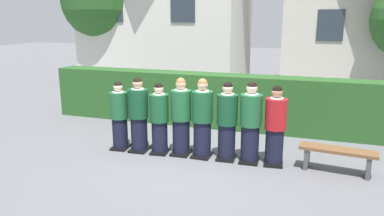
{
  "coord_description": "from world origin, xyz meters",
  "views": [
    {
      "loc": [
        2.4,
        -7.1,
        2.88
      ],
      "look_at": [
        0.0,
        0.0,
        1.05
      ],
      "focal_mm": 34.63,
      "sensor_mm": 36.0,
      "label": 1
    }
  ],
  "objects_px": {
    "student_front_row_2": "(159,120)",
    "student_front_row_3": "(181,118)",
    "wooden_bench": "(337,155)",
    "student_in_red_blazer": "(275,128)",
    "student_front_row_0": "(119,117)",
    "student_front_row_4": "(202,120)",
    "student_front_row_6": "(251,124)",
    "student_front_row_5": "(227,123)",
    "student_front_row_1": "(139,116)"
  },
  "relations": [
    {
      "from": "student_front_row_2",
      "to": "student_front_row_3",
      "type": "relative_size",
      "value": 0.93
    },
    {
      "from": "wooden_bench",
      "to": "student_in_red_blazer",
      "type": "bearing_deg",
      "value": 178.03
    },
    {
      "from": "student_front_row_0",
      "to": "student_front_row_4",
      "type": "xyz_separation_m",
      "value": [
        1.9,
        0.12,
        0.07
      ]
    },
    {
      "from": "student_front_row_6",
      "to": "student_front_row_5",
      "type": "bearing_deg",
      "value": 179.89
    },
    {
      "from": "student_front_row_4",
      "to": "student_in_red_blazer",
      "type": "distance_m",
      "value": 1.5
    },
    {
      "from": "student_front_row_0",
      "to": "student_front_row_1",
      "type": "relative_size",
      "value": 0.93
    },
    {
      "from": "student_front_row_0",
      "to": "student_front_row_2",
      "type": "relative_size",
      "value": 0.99
    },
    {
      "from": "student_front_row_2",
      "to": "wooden_bench",
      "type": "distance_m",
      "value": 3.64
    },
    {
      "from": "student_front_row_3",
      "to": "student_front_row_6",
      "type": "height_order",
      "value": "student_front_row_3"
    },
    {
      "from": "student_in_red_blazer",
      "to": "student_front_row_5",
      "type": "bearing_deg",
      "value": -178.96
    },
    {
      "from": "student_front_row_6",
      "to": "student_in_red_blazer",
      "type": "height_order",
      "value": "student_front_row_6"
    },
    {
      "from": "student_front_row_0",
      "to": "student_front_row_1",
      "type": "xyz_separation_m",
      "value": [
        0.47,
        0.01,
        0.05
      ]
    },
    {
      "from": "student_front_row_6",
      "to": "student_in_red_blazer",
      "type": "xyz_separation_m",
      "value": [
        0.49,
        0.02,
        -0.03
      ]
    },
    {
      "from": "student_front_row_0",
      "to": "student_front_row_4",
      "type": "bearing_deg",
      "value": 3.56
    },
    {
      "from": "student_front_row_6",
      "to": "wooden_bench",
      "type": "xyz_separation_m",
      "value": [
        1.67,
        -0.02,
        -0.45
      ]
    },
    {
      "from": "student_front_row_2",
      "to": "student_front_row_3",
      "type": "height_order",
      "value": "student_front_row_3"
    },
    {
      "from": "student_front_row_0",
      "to": "student_front_row_3",
      "type": "bearing_deg",
      "value": 4.33
    },
    {
      "from": "student_front_row_3",
      "to": "student_front_row_6",
      "type": "distance_m",
      "value": 1.48
    },
    {
      "from": "student_front_row_4",
      "to": "student_in_red_blazer",
      "type": "bearing_deg",
      "value": 1.67
    },
    {
      "from": "student_front_row_6",
      "to": "student_front_row_3",
      "type": "bearing_deg",
      "value": -178.63
    },
    {
      "from": "student_front_row_2",
      "to": "student_front_row_6",
      "type": "distance_m",
      "value": 1.95
    },
    {
      "from": "student_front_row_1",
      "to": "student_front_row_2",
      "type": "distance_m",
      "value": 0.49
    },
    {
      "from": "student_front_row_2",
      "to": "student_front_row_3",
      "type": "xyz_separation_m",
      "value": [
        0.47,
        0.08,
        0.06
      ]
    },
    {
      "from": "student_front_row_6",
      "to": "student_front_row_1",
      "type": "bearing_deg",
      "value": -176.93
    },
    {
      "from": "student_front_row_2",
      "to": "student_front_row_4",
      "type": "height_order",
      "value": "student_front_row_4"
    },
    {
      "from": "student_front_row_4",
      "to": "student_front_row_5",
      "type": "height_order",
      "value": "student_front_row_4"
    },
    {
      "from": "student_front_row_1",
      "to": "student_front_row_2",
      "type": "bearing_deg",
      "value": 1.58
    },
    {
      "from": "student_front_row_0",
      "to": "student_front_row_1",
      "type": "bearing_deg",
      "value": 1.53
    },
    {
      "from": "student_front_row_0",
      "to": "student_front_row_5",
      "type": "distance_m",
      "value": 2.42
    },
    {
      "from": "student_front_row_1",
      "to": "student_in_red_blazer",
      "type": "height_order",
      "value": "student_front_row_1"
    },
    {
      "from": "student_front_row_3",
      "to": "student_in_red_blazer",
      "type": "distance_m",
      "value": 1.97
    },
    {
      "from": "student_front_row_3",
      "to": "wooden_bench",
      "type": "relative_size",
      "value": 1.17
    },
    {
      "from": "student_front_row_1",
      "to": "student_front_row_5",
      "type": "height_order",
      "value": "student_front_row_1"
    },
    {
      "from": "student_front_row_2",
      "to": "student_front_row_5",
      "type": "xyz_separation_m",
      "value": [
        1.46,
        0.12,
        0.04
      ]
    },
    {
      "from": "student_front_row_4",
      "to": "student_front_row_6",
      "type": "bearing_deg",
      "value": 1.43
    },
    {
      "from": "student_front_row_1",
      "to": "student_in_red_blazer",
      "type": "xyz_separation_m",
      "value": [
        2.92,
        0.15,
        -0.02
      ]
    },
    {
      "from": "student_front_row_3",
      "to": "student_front_row_6",
      "type": "xyz_separation_m",
      "value": [
        1.48,
        0.04,
        -0.0
      ]
    },
    {
      "from": "student_front_row_1",
      "to": "wooden_bench",
      "type": "relative_size",
      "value": 1.16
    },
    {
      "from": "student_front_row_2",
      "to": "student_front_row_0",
      "type": "bearing_deg",
      "value": -178.45
    },
    {
      "from": "student_front_row_0",
      "to": "student_front_row_6",
      "type": "relative_size",
      "value": 0.92
    },
    {
      "from": "student_front_row_1",
      "to": "student_front_row_3",
      "type": "distance_m",
      "value": 0.96
    },
    {
      "from": "student_front_row_3",
      "to": "student_front_row_4",
      "type": "distance_m",
      "value": 0.47
    },
    {
      "from": "wooden_bench",
      "to": "student_front_row_1",
      "type": "bearing_deg",
      "value": -178.49
    },
    {
      "from": "student_front_row_6",
      "to": "student_in_red_blazer",
      "type": "bearing_deg",
      "value": 2.18
    },
    {
      "from": "student_front_row_0",
      "to": "wooden_bench",
      "type": "distance_m",
      "value": 4.59
    },
    {
      "from": "student_front_row_2",
      "to": "student_front_row_5",
      "type": "relative_size",
      "value": 0.95
    },
    {
      "from": "student_front_row_1",
      "to": "student_front_row_0",
      "type": "bearing_deg",
      "value": -178.47
    },
    {
      "from": "student_front_row_3",
      "to": "student_front_row_4",
      "type": "xyz_separation_m",
      "value": [
        0.47,
        0.01,
        0.0
      ]
    },
    {
      "from": "student_front_row_2",
      "to": "student_in_red_blazer",
      "type": "xyz_separation_m",
      "value": [
        2.43,
        0.14,
        0.03
      ]
    },
    {
      "from": "student_front_row_6",
      "to": "student_front_row_2",
      "type": "bearing_deg",
      "value": -176.56
    }
  ]
}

